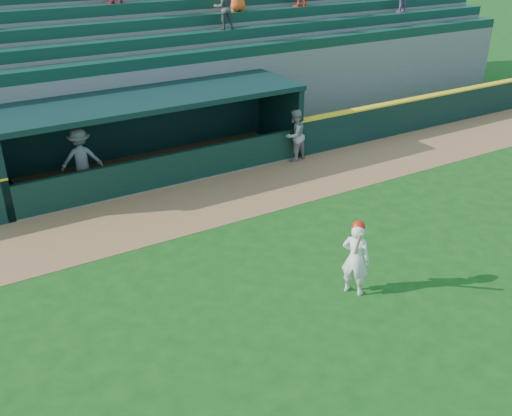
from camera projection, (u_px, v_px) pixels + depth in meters
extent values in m
plane|color=#144511|center=(294.00, 291.00, 12.21)|extent=(120.00, 120.00, 0.00)
cube|color=olive|center=(196.00, 205.00, 15.98)|extent=(40.00, 3.00, 0.01)
cube|color=black|center=(456.00, 106.00, 22.62)|extent=(15.50, 0.30, 1.20)
cube|color=yellow|center=(459.00, 90.00, 22.34)|extent=(15.50, 0.32, 0.06)
imported|color=gray|center=(295.00, 135.00, 18.65)|extent=(1.00, 0.87, 1.73)
imported|color=gray|center=(81.00, 158.00, 16.66)|extent=(1.30, 0.91, 1.83)
cube|color=slate|center=(158.00, 171.00, 18.12)|extent=(9.00, 2.60, 0.04)
cube|color=black|center=(279.00, 115.00, 19.74)|extent=(0.20, 2.60, 2.30)
cube|color=black|center=(140.00, 126.00, 18.62)|extent=(9.40, 0.20, 2.30)
cube|color=black|center=(152.00, 98.00, 17.07)|extent=(9.40, 2.80, 0.16)
cube|color=black|center=(172.00, 170.00, 16.97)|extent=(9.00, 0.16, 1.00)
cube|color=brown|center=(148.00, 156.00, 18.63)|extent=(8.40, 0.45, 0.10)
cube|color=slate|center=(133.00, 113.00, 18.89)|extent=(34.00, 0.85, 2.91)
cube|color=#0F3828|center=(130.00, 64.00, 18.07)|extent=(34.00, 0.60, 0.36)
cube|color=slate|center=(124.00, 100.00, 19.44)|extent=(34.00, 0.85, 3.36)
cube|color=#0F3828|center=(119.00, 45.00, 18.52)|extent=(34.00, 0.60, 0.36)
cube|color=slate|center=(115.00, 88.00, 19.99)|extent=(34.00, 0.85, 3.81)
cube|color=#0F3828|center=(109.00, 27.00, 18.97)|extent=(34.00, 0.60, 0.36)
cube|color=slate|center=(107.00, 77.00, 20.55)|extent=(34.00, 0.85, 4.26)
cube|color=#0F3828|center=(100.00, 10.00, 19.43)|extent=(34.00, 0.60, 0.36)
cube|color=slate|center=(99.00, 66.00, 21.10)|extent=(34.00, 0.85, 4.71)
cube|color=slate|center=(92.00, 56.00, 21.65)|extent=(34.00, 0.85, 5.16)
cube|color=slate|center=(84.00, 46.00, 22.21)|extent=(34.00, 0.85, 5.61)
cube|color=slate|center=(80.00, 44.00, 22.65)|extent=(34.50, 0.30, 5.61)
imported|color=#474747|center=(224.00, 7.00, 19.91)|extent=(0.80, 0.66, 1.49)
imported|color=silver|center=(356.00, 259.00, 11.81)|extent=(0.64, 0.72, 1.65)
sphere|color=red|center=(358.00, 227.00, 11.47)|extent=(0.27, 0.27, 0.27)
cylinder|color=tan|center=(358.00, 244.00, 11.32)|extent=(0.32, 0.45, 0.76)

